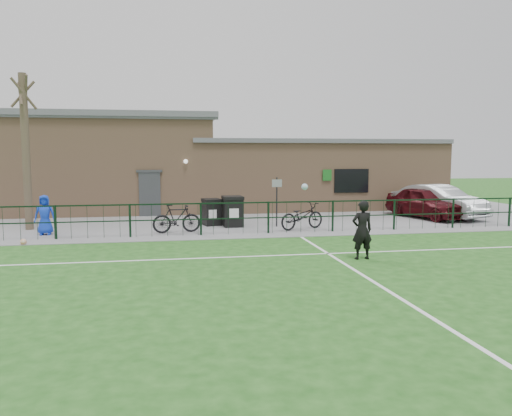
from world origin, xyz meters
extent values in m
plane|color=#1C4E17|center=(0.00, 0.00, 0.00)|extent=(90.00, 90.00, 0.00)
cube|color=slate|center=(0.00, 13.50, 0.01)|extent=(34.00, 13.00, 0.02)
cube|color=white|center=(0.00, 7.80, 0.00)|extent=(28.00, 0.10, 0.01)
cube|color=white|center=(0.00, 4.00, 0.00)|extent=(28.00, 0.10, 0.01)
cube|color=white|center=(2.00, 0.00, 0.00)|extent=(0.10, 16.00, 0.01)
cube|color=black|center=(0.00, 8.00, 0.60)|extent=(28.00, 0.10, 1.20)
cylinder|color=#493B2C|center=(-8.00, 10.50, 3.00)|extent=(0.30, 0.30, 6.00)
cube|color=black|center=(-0.08, 9.95, 0.59)|extent=(0.79, 0.89, 1.15)
cube|color=black|center=(-0.88, 10.46, 0.52)|extent=(0.81, 0.88, 1.00)
cylinder|color=black|center=(1.67, 9.58, 1.02)|extent=(0.08, 0.08, 2.00)
imported|color=#420B11|center=(9.04, 11.05, 0.74)|extent=(2.68, 4.49, 1.43)
imported|color=#B4B8BD|center=(9.71, 11.18, 0.77)|extent=(3.01, 4.85, 1.51)
imported|color=black|center=(-2.36, 8.69, 0.56)|extent=(1.84, 0.72, 1.07)
imported|color=black|center=(2.48, 8.68, 0.54)|extent=(2.09, 1.38, 1.04)
imported|color=blue|center=(-7.09, 9.05, 0.75)|extent=(0.75, 0.53, 1.45)
imported|color=black|center=(2.69, 3.10, 0.83)|extent=(0.63, 0.43, 1.66)
sphere|color=white|center=(1.91, 6.31, 1.85)|extent=(0.22, 0.22, 0.22)
sphere|color=white|center=(-7.33, 7.11, 0.10)|extent=(0.21, 0.21, 0.21)
cube|color=tan|center=(0.00, 16.50, 1.75)|extent=(24.00, 5.00, 3.50)
cube|color=tan|center=(-6.24, 16.50, 4.10)|extent=(11.52, 5.00, 1.20)
cube|color=#585A60|center=(-6.24, 16.50, 4.82)|extent=(12.02, 5.40, 0.28)
cube|color=#585A60|center=(5.28, 16.50, 3.60)|extent=(13.44, 5.30, 0.22)
cube|color=#383A3D|center=(-3.50, 13.97, 1.05)|extent=(1.00, 0.08, 2.10)
cube|color=black|center=(6.50, 13.97, 1.60)|extent=(1.80, 0.08, 1.20)
cube|color=#19661E|center=(5.20, 13.92, 1.90)|extent=(0.45, 0.04, 0.55)
camera|label=1|loc=(-2.67, -10.00, 2.96)|focal=35.00mm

